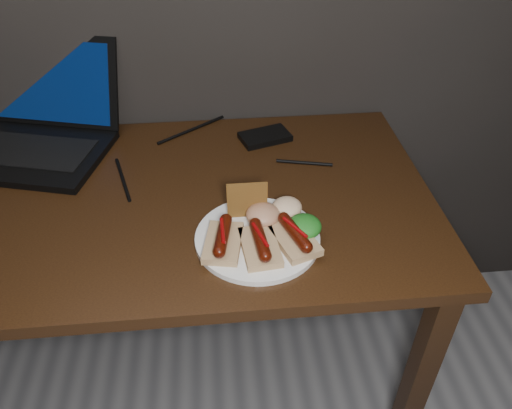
{
  "coord_description": "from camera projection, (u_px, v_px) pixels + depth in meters",
  "views": [
    {
      "loc": [
        0.21,
        0.46,
        1.45
      ],
      "look_at": [
        0.28,
        1.24,
        0.82
      ],
      "focal_mm": 35.0,
      "sensor_mm": 36.0,
      "label": 1
    }
  ],
  "objects": [
    {
      "name": "desk",
      "position": [
        133.0,
        228.0,
        1.19
      ],
      "size": [
        1.4,
        0.7,
        0.75
      ],
      "color": "#341E0D",
      "rests_on": "ground"
    },
    {
      "name": "laptop",
      "position": [
        31.0,
        127.0,
        1.29
      ],
      "size": [
        0.49,
        0.45,
        0.25
      ],
      "color": "black",
      "rests_on": "desk"
    },
    {
      "name": "hard_drive",
      "position": [
        265.0,
        137.0,
        1.34
      ],
      "size": [
        0.15,
        0.11,
        0.02
      ],
      "primitive_type": "cube",
      "rotation": [
        0.0,
        0.0,
        0.3
      ],
      "color": "black",
      "rests_on": "desk"
    },
    {
      "name": "desk_cables",
      "position": [
        135.0,
        162.0,
        1.25
      ],
      "size": [
        0.94,
        0.38,
        0.01
      ],
      "color": "black",
      "rests_on": "desk"
    },
    {
      "name": "plate",
      "position": [
        257.0,
        238.0,
        1.02
      ],
      "size": [
        0.31,
        0.31,
        0.01
      ],
      "primitive_type": "cylinder",
      "rotation": [
        0.0,
        0.0,
        0.24
      ],
      "color": "white",
      "rests_on": "desk"
    },
    {
      "name": "bread_sausage_left",
      "position": [
        223.0,
        240.0,
        0.99
      ],
      "size": [
        0.09,
        0.13,
        0.04
      ],
      "color": "#D7B07E",
      "rests_on": "plate"
    },
    {
      "name": "bread_sausage_center",
      "position": [
        260.0,
        244.0,
        0.98
      ],
      "size": [
        0.08,
        0.12,
        0.04
      ],
      "color": "#D7B07E",
      "rests_on": "plate"
    },
    {
      "name": "bread_sausage_right",
      "position": [
        294.0,
        236.0,
        0.99
      ],
      "size": [
        0.1,
        0.13,
        0.04
      ],
      "color": "#D7B07E",
      "rests_on": "plate"
    },
    {
      "name": "crispbread",
      "position": [
        247.0,
        200.0,
        1.04
      ],
      "size": [
        0.08,
        0.01,
        0.08
      ],
      "primitive_type": "cube",
      "color": "olive",
      "rests_on": "plate"
    },
    {
      "name": "salad_greens",
      "position": [
        305.0,
        226.0,
        1.01
      ],
      "size": [
        0.07,
        0.07,
        0.04
      ],
      "primitive_type": "ellipsoid",
      "color": "#105115",
      "rests_on": "plate"
    },
    {
      "name": "salsa_mound",
      "position": [
        263.0,
        214.0,
        1.04
      ],
      "size": [
        0.07,
        0.07,
        0.04
      ],
      "primitive_type": "ellipsoid",
      "color": "maroon",
      "rests_on": "plate"
    },
    {
      "name": "coleslaw_mound",
      "position": [
        287.0,
        207.0,
        1.06
      ],
      "size": [
        0.06,
        0.06,
        0.04
      ],
      "primitive_type": "ellipsoid",
      "color": "#EFE3CE",
      "rests_on": "plate"
    }
  ]
}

